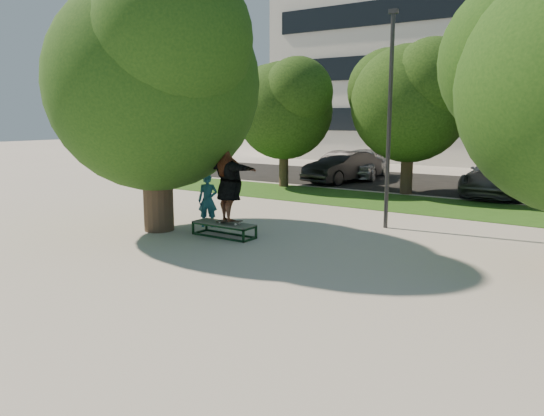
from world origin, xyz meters
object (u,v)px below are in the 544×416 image
Objects in this scene: car_grey at (503,179)px; car_dark at (343,167)px; car_silver_a at (363,163)px; grind_box at (224,230)px; tree_left at (154,72)px; lamppost at (389,119)px; bystander at (208,200)px; car_silver_b at (498,175)px.

car_dark is at bearing -179.47° from car_grey.
car_silver_a reaches higher than car_dark.
car_dark reaches higher than grind_box.
tree_left is 1.16× the size of lamppost.
car_silver_b is at bearing 37.27° from bystander.
car_grey is at bearing 32.45° from bystander.
car_silver_b is at bearing -21.24° from car_silver_a.
bystander is 0.32× the size of car_silver_b.
bystander is at bearing 49.82° from tree_left.
car_grey is at bearing -67.09° from car_silver_b.
car_dark is at bearing -167.90° from car_silver_b.
grind_box is 0.35× the size of car_grey.
car_silver_b is (-0.53, 1.52, 0.01)m from car_grey.
car_grey is (6.79, 12.41, -3.71)m from tree_left.
tree_left is 15.72m from car_silver_b.
car_silver_a is at bearing 174.05° from car_silver_b.
tree_left is at bearing -98.96° from car_silver_a.
car_silver_a is (-0.65, 15.13, -3.62)m from tree_left.
lamppost reaches higher than car_silver_a.
bystander is 0.31× the size of car_grey.
car_silver_a is at bearing 92.46° from tree_left.
bystander is 14.13m from car_silver_a.
car_dark is 7.52m from car_grey.
lamppost is 1.23× the size of car_silver_b.
car_dark is 0.90× the size of car_grey.
lamppost is 12.91m from car_silver_a.
car_grey is (1.50, 8.50, -2.44)m from lamppost.
car_silver_b is at bearing 113.50° from car_grey.
car_silver_a is 2.21m from car_dark.
car_silver_a is at bearing 66.24° from bystander.
car_dark is at bearing -102.89° from car_silver_a.
car_silver_a is at bearing 98.88° from car_dark.
tree_left reaches higher than lamppost.
car_silver_b is (0.97, 10.02, -2.43)m from lamppost.
bystander is 0.34× the size of car_dark.
car_dark is 0.92× the size of car_silver_b.
tree_left reaches higher than bystander.
car_silver_a reaches higher than bystander.
grind_box is (2.13, 0.34, -4.23)m from tree_left.
car_dark is (-1.62, 11.84, -0.03)m from bystander.
lamppost is at bearing 36.42° from tree_left.
tree_left is at bearing -160.29° from bystander.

